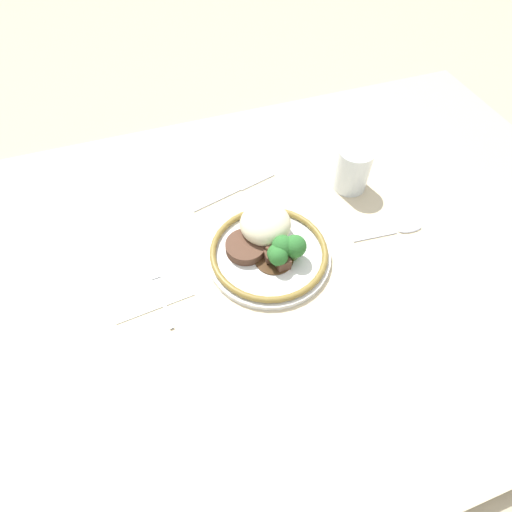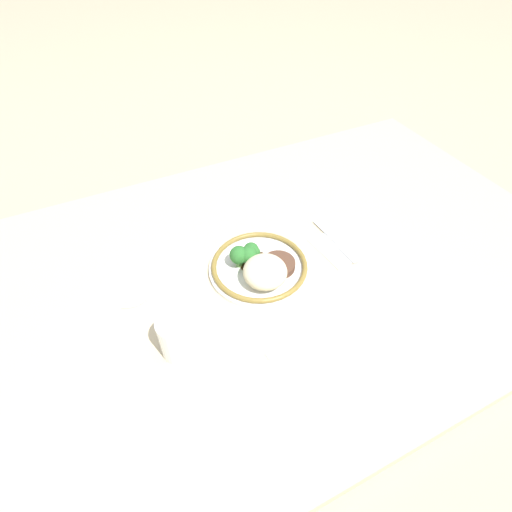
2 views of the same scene
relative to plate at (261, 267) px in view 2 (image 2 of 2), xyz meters
The scene contains 8 objects.
ground_plane 0.07m from the plate, 158.06° to the right, with size 8.00×8.00×0.00m, color tan.
dining_table 0.05m from the plate, 158.06° to the right, with size 1.52×0.94×0.03m.
napkin 0.24m from the plate, behind, with size 0.15×0.13×0.00m.
plate is the anchor object (origin of this frame).
juice_glass 0.26m from the plate, 25.96° to the left, with size 0.07×0.07×0.10m.
fork 0.22m from the plate, behind, with size 0.02×0.17×0.00m.
knife 0.18m from the plate, 91.47° to the left, with size 0.20×0.06×0.00m.
spoon 0.28m from the plate, ahead, with size 0.15×0.03×0.01m.
Camera 2 is at (0.32, 0.57, 0.72)m, focal length 28.00 mm.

